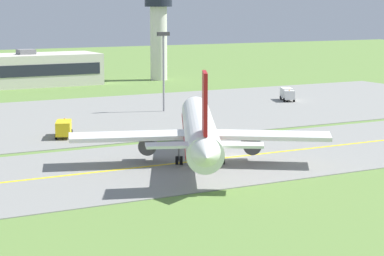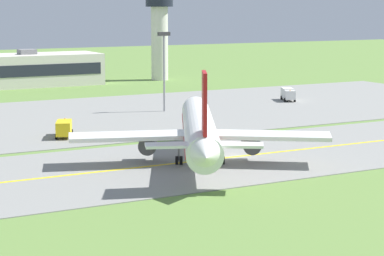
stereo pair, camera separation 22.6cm
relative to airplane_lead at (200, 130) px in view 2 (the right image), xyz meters
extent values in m
plane|color=olive|center=(5.41, 0.45, -4.13)|extent=(500.00, 500.00, 0.00)
cube|color=gray|center=(5.41, 0.45, -4.08)|extent=(240.00, 28.00, 0.10)
cube|color=gray|center=(15.41, 42.45, -4.08)|extent=(140.00, 52.00, 0.10)
cube|color=yellow|center=(5.41, 0.45, -4.03)|extent=(220.00, 0.60, 0.01)
cylinder|color=white|center=(0.22, 0.44, 0.07)|extent=(18.75, 32.21, 4.00)
cone|color=white|center=(8.34, 16.73, 0.07)|extent=(4.56, 4.02, 3.80)
cone|color=white|center=(-7.99, -16.03, 0.47)|extent=(4.47, 4.38, 3.40)
cube|color=red|center=(0.22, 0.44, -0.43)|extent=(17.60, 29.82, 0.36)
cube|color=#1E232D|center=(7.35, 14.76, 0.77)|extent=(3.85, 3.13, 0.70)
cube|color=white|center=(-8.37, 2.26, -0.43)|extent=(15.75, 9.31, 0.50)
cylinder|color=#47474C|center=(-5.69, 3.16, -1.83)|extent=(3.58, 4.07, 2.30)
cylinder|color=black|center=(-4.98, 4.59, -1.83)|extent=(1.99, 1.16, 2.10)
cube|color=white|center=(6.84, -5.32, -0.43)|extent=(15.08, 12.45, 0.50)
cylinder|color=#47474C|center=(5.95, -2.64, -1.83)|extent=(3.58, 4.07, 2.30)
cylinder|color=black|center=(6.66, -1.21, -1.83)|extent=(1.99, 1.16, 2.10)
cube|color=red|center=(-6.47, -12.99, 5.32)|extent=(2.32, 4.12, 6.50)
cube|color=white|center=(-9.43, -11.74, 0.87)|extent=(6.46, 4.35, 0.30)
cube|color=white|center=(-3.70, -14.59, 0.87)|extent=(6.35, 5.25, 0.30)
cylinder|color=slate|center=(6.02, 12.07, -2.76)|extent=(0.24, 0.24, 1.65)
cylinder|color=black|center=(6.02, 12.07, -3.58)|extent=(0.80, 1.14, 1.10)
cylinder|color=slate|center=(-3.00, -0.19, -2.76)|extent=(0.24, 0.24, 1.65)
cylinder|color=black|center=(-3.25, -0.07, -3.58)|extent=(0.80, 1.14, 1.10)
cylinder|color=black|center=(-2.76, -0.32, -3.58)|extent=(0.80, 1.14, 1.10)
cylinder|color=slate|center=(1.65, -2.51, -2.76)|extent=(0.24, 0.24, 1.65)
cylinder|color=black|center=(1.41, -2.39, -3.58)|extent=(0.80, 1.14, 1.10)
cylinder|color=black|center=(1.90, -2.64, -3.58)|extent=(0.80, 1.14, 1.10)
cube|color=silver|center=(43.94, 42.54, -2.63)|extent=(2.57, 2.47, 1.80)
cube|color=#1E232D|center=(43.62, 41.85, -2.32)|extent=(1.72, 0.88, 0.81)
cube|color=silver|center=(45.20, 45.26, -2.53)|extent=(3.67, 4.69, 2.00)
cylinder|color=orange|center=(43.94, 42.54, -1.63)|extent=(0.20, 0.20, 0.18)
cylinder|color=black|center=(44.85, 42.12, -3.68)|extent=(0.65, 0.94, 0.90)
cylinder|color=black|center=(43.04, 42.96, -3.68)|extent=(0.65, 0.94, 0.90)
cylinder|color=black|center=(46.51, 45.59, -3.68)|extent=(0.65, 0.94, 0.90)
cylinder|color=black|center=(44.60, 46.47, -3.68)|extent=(0.65, 0.94, 0.90)
cube|color=yellow|center=(-8.69, 26.87, -2.63)|extent=(2.53, 2.41, 1.80)
cube|color=#1E232D|center=(-8.40, 27.58, -2.32)|extent=(1.75, 0.80, 0.81)
cube|color=yellow|center=(-9.80, 24.08, -2.53)|extent=(3.51, 4.68, 2.00)
cylinder|color=orange|center=(-8.69, 26.87, -1.63)|extent=(0.20, 0.20, 0.18)
cylinder|color=black|center=(-9.61, 27.24, -3.68)|extent=(0.61, 0.95, 0.90)
cylinder|color=black|center=(-7.76, 26.50, -3.68)|extent=(0.61, 0.95, 0.90)
cylinder|color=black|center=(-11.09, 23.69, -3.68)|extent=(0.61, 0.95, 0.90)
cylinder|color=black|center=(-9.14, 22.91, -3.68)|extent=(0.61, 0.95, 0.90)
cube|color=slate|center=(5.54, 98.74, 4.18)|extent=(4.00, 4.00, 1.20)
cylinder|color=silver|center=(40.29, 96.47, 5.45)|extent=(4.40, 4.40, 19.16)
cylinder|color=#1E232D|center=(40.29, 96.47, 16.62)|extent=(7.20, 7.20, 3.20)
cylinder|color=gray|center=(15.58, 42.46, 2.87)|extent=(0.36, 0.36, 14.00)
cube|color=#333333|center=(15.58, 42.46, 10.22)|extent=(2.40, 0.50, 0.70)
camera|label=1|loc=(-43.52, -79.82, 15.36)|focal=69.16mm
camera|label=2|loc=(-43.32, -79.93, 15.36)|focal=69.16mm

